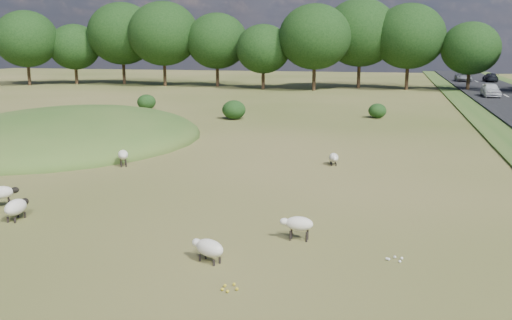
{
  "coord_description": "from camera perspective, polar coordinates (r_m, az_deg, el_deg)",
  "views": [
    {
      "loc": [
        7.68,
        -19.83,
        6.08
      ],
      "look_at": [
        2.0,
        4.0,
        1.0
      ],
      "focal_mm": 40.0,
      "sensor_mm": 36.0,
      "label": 1
    }
  ],
  "objects": [
    {
      "name": "ground",
      "position": [
        41.01,
        2.47,
        3.18
      ],
      "size": [
        160.0,
        160.0,
        0.0
      ],
      "primitive_type": "plane",
      "color": "#3D5119",
      "rests_on": "ground"
    },
    {
      "name": "mound",
      "position": [
        37.91,
        -18.09,
        1.91
      ],
      "size": [
        16.0,
        20.0,
        4.0
      ],
      "primitive_type": "ellipsoid",
      "color": "#33561E",
      "rests_on": "ground"
    },
    {
      "name": "treeline",
      "position": [
        75.77,
        6.94,
        12.01
      ],
      "size": [
        96.28,
        14.66,
        11.7
      ],
      "color": "black",
      "rests_on": "ground"
    },
    {
      "name": "shrubs",
      "position": [
        48.16,
        -2.47,
        5.3
      ],
      "size": [
        22.33,
        6.4,
        1.53
      ],
      "color": "black",
      "rests_on": "ground"
    },
    {
      "name": "sheep_0",
      "position": [
        21.53,
        -22.85,
        -4.35
      ],
      "size": [
        0.63,
        1.29,
        0.74
      ],
      "rotation": [
        0.0,
        0.0,
        1.64
      ],
      "color": "beige",
      "rests_on": "ground"
    },
    {
      "name": "sheep_1",
      "position": [
        16.23,
        -4.76,
        -8.74
      ],
      "size": [
        1.19,
        0.89,
        0.67
      ],
      "rotation": [
        0.0,
        0.0,
        2.67
      ],
      "color": "beige",
      "rests_on": "ground"
    },
    {
      "name": "sheep_2",
      "position": [
        17.89,
        4.24,
        -6.37
      ],
      "size": [
        1.05,
        0.47,
        0.77
      ],
      "rotation": [
        0.0,
        0.0,
        3.14
      ],
      "color": "beige",
      "rests_on": "ground"
    },
    {
      "name": "sheep_3",
      "position": [
        28.89,
        7.78,
        0.23
      ],
      "size": [
        0.6,
        1.08,
        0.6
      ],
      "rotation": [
        0.0,
        0.0,
        4.89
      ],
      "color": "beige",
      "rests_on": "ground"
    },
    {
      "name": "sheep_4",
      "position": [
        29.17,
        -13.16,
        0.51
      ],
      "size": [
        0.88,
        1.15,
        0.81
      ],
      "rotation": [
        0.0,
        0.0,
        2.08
      ],
      "color": "beige",
      "rests_on": "ground"
    },
    {
      "name": "sheep_5",
      "position": [
        23.29,
        -24.12,
        -3.01
      ],
      "size": [
        1.08,
        1.03,
        0.82
      ],
      "rotation": [
        0.0,
        0.0,
        0.74
      ],
      "color": "beige",
      "rests_on": "ground"
    },
    {
      "name": "car_5",
      "position": [
        67.37,
        22.42,
        6.51
      ],
      "size": [
        1.74,
        4.33,
        1.47
      ],
      "primitive_type": "imported",
      "color": "white",
      "rests_on": "road"
    },
    {
      "name": "car_6",
      "position": [
        92.77,
        20.03,
        7.83
      ],
      "size": [
        2.19,
        4.74,
        1.32
      ],
      "primitive_type": "imported",
      "color": "#96999D",
      "rests_on": "road"
    },
    {
      "name": "car_7",
      "position": [
        92.96,
        22.39,
        7.65
      ],
      "size": [
        1.77,
        4.36,
        1.27
      ],
      "primitive_type": "imported",
      "rotation": [
        0.0,
        0.0,
        3.14
      ],
      "color": "black",
      "rests_on": "road"
    }
  ]
}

